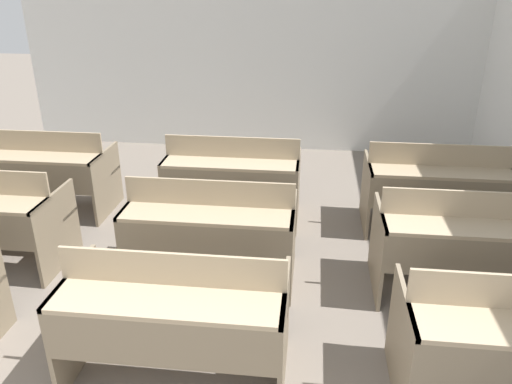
{
  "coord_description": "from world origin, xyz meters",
  "views": [
    {
      "loc": [
        0.92,
        -0.8,
        2.35
      ],
      "look_at": [
        0.49,
        2.86,
        0.75
      ],
      "focal_mm": 35.0,
      "sensor_mm": 36.0,
      "label": 1
    }
  ],
  "objects": [
    {
      "name": "bench_third_left",
      "position": [
        -1.87,
        3.82,
        0.47
      ],
      "size": [
        1.35,
        0.72,
        0.9
      ],
      "color": "#7C6D56",
      "rests_on": "ground_plane"
    },
    {
      "name": "bench_second_center",
      "position": [
        0.14,
        2.71,
        0.47
      ],
      "size": [
        1.35,
        0.72,
        0.9
      ],
      "color": "#7D6E57",
      "rests_on": "ground_plane"
    },
    {
      "name": "bench_second_right",
      "position": [
        2.14,
        2.72,
        0.47
      ],
      "size": [
        1.35,
        0.72,
        0.9
      ],
      "color": "#83735C",
      "rests_on": "ground_plane"
    },
    {
      "name": "bench_third_center",
      "position": [
        0.14,
        3.85,
        0.47
      ],
      "size": [
        1.35,
        0.72,
        0.9
      ],
      "color": "#81725B",
      "rests_on": "ground_plane"
    },
    {
      "name": "bench_front_center",
      "position": [
        0.14,
        1.6,
        0.47
      ],
      "size": [
        1.35,
        0.72,
        0.9
      ],
      "color": "#7D6E57",
      "rests_on": "ground_plane"
    },
    {
      "name": "bench_third_right",
      "position": [
        2.14,
        3.84,
        0.47
      ],
      "size": [
        1.35,
        0.72,
        0.9
      ],
      "color": "#7C6D56",
      "rests_on": "ground_plane"
    },
    {
      "name": "wall_back",
      "position": [
        0.0,
        6.27,
        1.36
      ],
      "size": [
        6.45,
        0.06,
        2.71
      ],
      "color": "silver",
      "rests_on": "ground_plane"
    }
  ]
}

